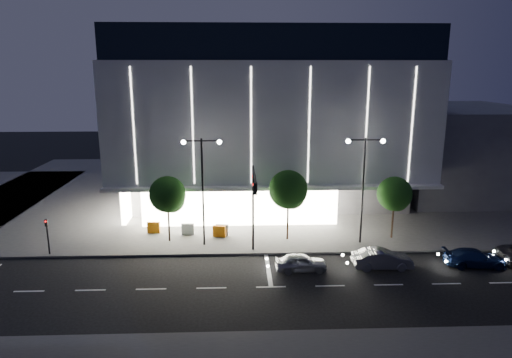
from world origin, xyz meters
The scene contains 18 objects.
ground centered at (0.00, 0.00, 0.00)m, with size 160.00×160.00×0.00m, color black.
sidewalk_museum centered at (5.00, 24.00, 0.07)m, with size 70.00×40.00×0.15m, color #474747.
museum centered at (2.98, 22.31, 9.27)m, with size 30.00×25.80×18.00m.
annex_building centered at (26.00, 24.00, 5.00)m, with size 16.00×20.00×10.00m, color #4C4C51.
traffic_mast centered at (1.00, 3.34, 5.03)m, with size 0.33×5.89×7.07m.
street_lamp_west centered at (-3.00, 6.00, 5.96)m, with size 3.16×0.36×9.00m.
street_lamp_east centered at (10.00, 6.00, 5.96)m, with size 3.16×0.36×9.00m.
ped_signal_far centered at (-15.00, 4.50, 1.89)m, with size 0.22×0.24×3.00m.
tree_left centered at (-5.97, 7.02, 4.03)m, with size 3.02×3.02×5.72m.
tree_mid centered at (4.03, 7.02, 4.33)m, with size 3.25×3.25×6.15m.
tree_right centered at (13.03, 7.02, 3.88)m, with size 2.91×2.91×5.51m.
car_lead centered at (4.35, 0.97, 0.64)m, with size 1.51×3.76×1.28m, color #A2A5AA.
car_second centered at (10.35, 1.19, 0.72)m, with size 1.52×4.36×1.44m, color #919498.
car_third centered at (17.33, 1.28, 0.64)m, with size 1.81×4.44×1.29m, color navy.
barrier_a centered at (-7.68, 8.96, 0.65)m, with size 1.10×0.25×1.00m, color orange.
barrier_b centered at (-4.60, 8.45, 0.65)m, with size 1.10×0.25×1.00m, color white.
barrier_c centered at (-1.83, 7.74, 0.65)m, with size 1.10×0.25×1.00m, color orange.
barrier_d centered at (-1.59, 8.08, 0.65)m, with size 1.10×0.25×1.00m, color #B9B9B9.
Camera 1 is at (-0.10, -29.53, 14.18)m, focal length 32.00 mm.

